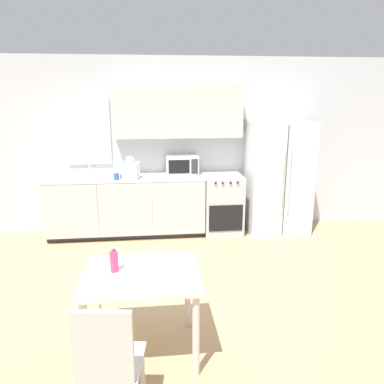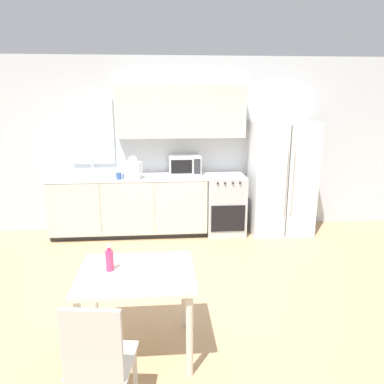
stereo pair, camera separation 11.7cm
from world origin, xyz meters
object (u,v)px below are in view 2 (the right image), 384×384
Objects in this scene: refrigerator at (281,178)px; drink_bottle at (110,260)px; dining_table at (137,286)px; microwave at (185,165)px; oven_range at (225,204)px; coffee_mug at (120,176)px; dining_chair_near at (98,358)px.

drink_bottle is (-2.29, -2.71, -0.04)m from refrigerator.
dining_table is at bearing -126.87° from refrigerator.
dining_table is (-0.58, -2.93, -0.46)m from microwave.
coffee_mug is (-1.60, -0.19, 0.52)m from oven_range.
dining_table is 1.01× the size of dining_chair_near.
oven_range is 3.11m from drink_bottle.
oven_range is 8.37× the size of coffee_mug.
refrigerator is at bearing -5.95° from microwave.
coffee_mug is 0.12× the size of dining_table.
dining_chair_near is 0.87m from drink_bottle.
refrigerator is at bearing 53.13° from dining_table.
oven_range is 4.14× the size of drink_bottle.
dining_chair_near is 4.18× the size of drink_bottle.
refrigerator is at bearing 3.76° from coffee_mug.
microwave is 3.02m from dining_table.
dining_chair_near is at bearing -86.68° from coffee_mug.
oven_range is 0.97m from refrigerator.
dining_table is at bearing -81.40° from coffee_mug.
microwave is at bearing 85.43° from dining_chair_near.
microwave reaches higher than coffee_mug.
microwave reaches higher than drink_bottle.
oven_range is 3.05m from dining_table.
microwave is (-0.62, 0.13, 0.61)m from oven_range.
coffee_mug is 3.40m from dining_chair_near.
oven_range is at bearing 75.90° from dining_chair_near.
coffee_mug reaches higher than dining_chair_near.
oven_range is 3.83m from dining_chair_near.
oven_range is 0.88m from microwave.
refrigerator reaches higher than microwave.
dining_table is at bearing 82.77° from dining_chair_near.
coffee_mug reaches higher than dining_table.
refrigerator is 4.22m from dining_chair_near.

